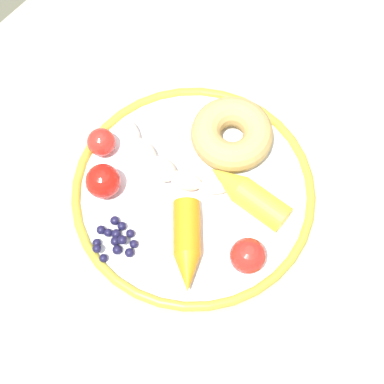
{
  "coord_description": "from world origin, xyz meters",
  "views": [
    {
      "loc": [
        -0.24,
        -0.16,
        1.41
      ],
      "look_at": [
        -0.0,
        0.02,
        0.75
      ],
      "focal_mm": 53.48,
      "sensor_mm": 36.0,
      "label": 1
    }
  ],
  "objects_px": {
    "carrot_orange": "(187,246)",
    "carrot_yellow": "(247,194)",
    "dining_table": "(205,226)",
    "banana": "(165,165)",
    "plate": "(192,193)",
    "tomato_near": "(101,142)",
    "donut": "(232,134)",
    "tomato_mid": "(248,256)",
    "tomato_far": "(103,181)",
    "blueberry_pile": "(115,239)"
  },
  "relations": [
    {
      "from": "tomato_near",
      "to": "tomato_mid",
      "type": "bearing_deg",
      "value": -92.03
    },
    {
      "from": "carrot_orange",
      "to": "blueberry_pile",
      "type": "bearing_deg",
      "value": 120.51
    },
    {
      "from": "donut",
      "to": "blueberry_pile",
      "type": "relative_size",
      "value": 1.85
    },
    {
      "from": "blueberry_pile",
      "to": "tomato_near",
      "type": "xyz_separation_m",
      "value": [
        0.09,
        0.1,
        0.01
      ]
    },
    {
      "from": "carrot_yellow",
      "to": "tomato_near",
      "type": "bearing_deg",
      "value": 106.53
    },
    {
      "from": "carrot_yellow",
      "to": "tomato_far",
      "type": "bearing_deg",
      "value": 122.98
    },
    {
      "from": "plate",
      "to": "carrot_orange",
      "type": "bearing_deg",
      "value": -146.34
    },
    {
      "from": "dining_table",
      "to": "tomato_far",
      "type": "relative_size",
      "value": 28.9
    },
    {
      "from": "plate",
      "to": "carrot_yellow",
      "type": "height_order",
      "value": "carrot_yellow"
    },
    {
      "from": "plate",
      "to": "carrot_orange",
      "type": "xyz_separation_m",
      "value": [
        -0.06,
        -0.04,
        0.02
      ]
    },
    {
      "from": "dining_table",
      "to": "banana",
      "type": "relative_size",
      "value": 7.27
    },
    {
      "from": "carrot_orange",
      "to": "carrot_yellow",
      "type": "bearing_deg",
      "value": -10.13
    },
    {
      "from": "plate",
      "to": "banana",
      "type": "height_order",
      "value": "banana"
    },
    {
      "from": "banana",
      "to": "carrot_orange",
      "type": "height_order",
      "value": "carrot_orange"
    },
    {
      "from": "tomato_near",
      "to": "blueberry_pile",
      "type": "bearing_deg",
      "value": -131.52
    },
    {
      "from": "tomato_mid",
      "to": "carrot_orange",
      "type": "bearing_deg",
      "value": 116.88
    },
    {
      "from": "banana",
      "to": "tomato_near",
      "type": "height_order",
      "value": "tomato_near"
    },
    {
      "from": "tomato_near",
      "to": "dining_table",
      "type": "bearing_deg",
      "value": -80.12
    },
    {
      "from": "tomato_near",
      "to": "tomato_mid",
      "type": "height_order",
      "value": "tomato_mid"
    },
    {
      "from": "donut",
      "to": "plate",
      "type": "bearing_deg",
      "value": -177.0
    },
    {
      "from": "blueberry_pile",
      "to": "dining_table",
      "type": "bearing_deg",
      "value": -25.36
    },
    {
      "from": "blueberry_pile",
      "to": "tomato_near",
      "type": "height_order",
      "value": "tomato_near"
    },
    {
      "from": "donut",
      "to": "tomato_near",
      "type": "bearing_deg",
      "value": 132.0
    },
    {
      "from": "dining_table",
      "to": "donut",
      "type": "distance_m",
      "value": 0.15
    },
    {
      "from": "carrot_orange",
      "to": "donut",
      "type": "height_order",
      "value": "donut"
    },
    {
      "from": "plate",
      "to": "tomato_near",
      "type": "bearing_deg",
      "value": 100.13
    },
    {
      "from": "plate",
      "to": "banana",
      "type": "relative_size",
      "value": 1.78
    },
    {
      "from": "plate",
      "to": "carrot_orange",
      "type": "distance_m",
      "value": 0.08
    },
    {
      "from": "carrot_yellow",
      "to": "donut",
      "type": "xyz_separation_m",
      "value": [
        0.06,
        0.07,
        0.0
      ]
    },
    {
      "from": "dining_table",
      "to": "carrot_yellow",
      "type": "relative_size",
      "value": 11.25
    },
    {
      "from": "banana",
      "to": "plate",
      "type": "bearing_deg",
      "value": -94.74
    },
    {
      "from": "tomato_mid",
      "to": "tomato_far",
      "type": "distance_m",
      "value": 0.2
    },
    {
      "from": "plate",
      "to": "blueberry_pile",
      "type": "height_order",
      "value": "blueberry_pile"
    },
    {
      "from": "carrot_yellow",
      "to": "tomato_mid",
      "type": "distance_m",
      "value": 0.08
    },
    {
      "from": "carrot_orange",
      "to": "donut",
      "type": "xyz_separation_m",
      "value": [
        0.15,
        0.05,
        0.0
      ]
    },
    {
      "from": "carrot_orange",
      "to": "donut",
      "type": "bearing_deg",
      "value": 17.2
    },
    {
      "from": "tomato_far",
      "to": "donut",
      "type": "bearing_deg",
      "value": -28.95
    },
    {
      "from": "dining_table",
      "to": "blueberry_pile",
      "type": "xyz_separation_m",
      "value": [
        -0.11,
        0.05,
        0.1
      ]
    },
    {
      "from": "plate",
      "to": "carrot_yellow",
      "type": "bearing_deg",
      "value": -61.16
    },
    {
      "from": "dining_table",
      "to": "banana",
      "type": "height_order",
      "value": "banana"
    },
    {
      "from": "donut",
      "to": "tomato_far",
      "type": "xyz_separation_m",
      "value": [
        -0.15,
        0.08,
        0.0
      ]
    },
    {
      "from": "tomato_mid",
      "to": "blueberry_pile",
      "type": "bearing_deg",
      "value": 118.87
    },
    {
      "from": "plate",
      "to": "donut",
      "type": "relative_size",
      "value": 2.89
    },
    {
      "from": "dining_table",
      "to": "blueberry_pile",
      "type": "relative_size",
      "value": 21.83
    },
    {
      "from": "donut",
      "to": "carrot_yellow",
      "type": "bearing_deg",
      "value": -130.8
    },
    {
      "from": "dining_table",
      "to": "tomato_far",
      "type": "xyz_separation_m",
      "value": [
        -0.07,
        0.11,
        0.12
      ]
    },
    {
      "from": "carrot_yellow",
      "to": "tomato_mid",
      "type": "height_order",
      "value": "tomato_mid"
    },
    {
      "from": "banana",
      "to": "tomato_near",
      "type": "xyz_separation_m",
      "value": [
        -0.03,
        0.08,
        0.01
      ]
    },
    {
      "from": "plate",
      "to": "tomato_mid",
      "type": "distance_m",
      "value": 0.11
    },
    {
      "from": "banana",
      "to": "tomato_mid",
      "type": "bearing_deg",
      "value": -102.96
    }
  ]
}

